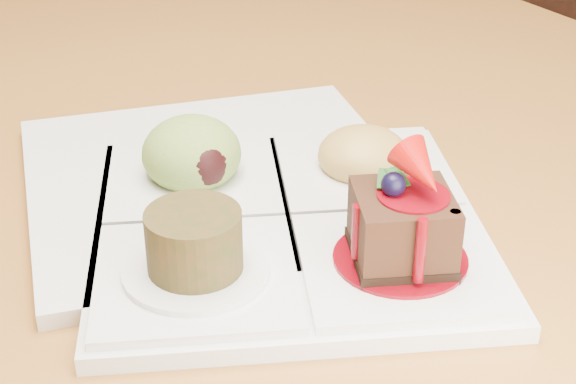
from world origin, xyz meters
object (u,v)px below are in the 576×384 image
dining_table (120,117)px  second_plate (218,182)px  sampler_plate (285,208)px  chair_right (457,82)px

dining_table → second_plate: second_plate is taller
sampler_plate → second_plate: 0.08m
dining_table → chair_right: (0.65, 0.19, -0.17)m
chair_right → sampler_plate: size_ratio=2.61×
dining_table → sampler_plate: sampler_plate is taller
chair_right → sampler_plate: 0.92m
chair_right → sampler_plate: chair_right is taller
chair_right → second_plate: size_ratio=3.26×
dining_table → sampler_plate: 0.39m
chair_right → dining_table: bearing=91.9°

